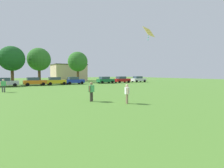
# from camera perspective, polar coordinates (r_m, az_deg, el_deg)

# --- Properties ---
(ground_plane) EXTENTS (160.00, 160.00, 0.00)m
(ground_plane) POSITION_cam_1_polar(r_m,az_deg,el_deg) (28.29, -28.76, -2.08)
(ground_plane) COLOR #568C33
(adult_bystander) EXTENTS (0.48, 0.70, 1.59)m
(adult_bystander) POSITION_cam_1_polar(r_m,az_deg,el_deg) (14.87, 4.72, -2.53)
(adult_bystander) COLOR #8C7259
(adult_bystander) RESTS_ON ground
(bystander_near_trees) EXTENTS (0.68, 0.58, 1.70)m
(bystander_near_trees) POSITION_cam_1_polar(r_m,az_deg,el_deg) (16.04, -6.49, -1.88)
(bystander_near_trees) COLOR #3F3833
(bystander_near_trees) RESTS_ON ground
(bystander_midfield) EXTENTS (0.79, 0.47, 1.73)m
(bystander_midfield) POSITION_cam_1_polar(r_m,az_deg,el_deg) (27.76, -30.95, -0.11)
(bystander_midfield) COLOR #4C4C51
(bystander_midfield) RESTS_ON ground
(kite) EXTENTS (1.39, 0.97, 1.14)m
(kite) POSITION_cam_1_polar(r_m,az_deg,el_deg) (16.78, 11.47, 15.58)
(kite) COLOR yellow
(parked_car_silver_1) EXTENTS (4.30, 2.02, 1.68)m
(parked_car_silver_1) POSITION_cam_1_polar(r_m,az_deg,el_deg) (39.10, -30.54, 0.51)
(parked_car_silver_1) COLOR silver
(parked_car_silver_1) RESTS_ON ground
(parked_car_orange_2) EXTENTS (4.30, 2.02, 1.68)m
(parked_car_orange_2) POSITION_cam_1_polar(r_m,az_deg,el_deg) (40.08, -23.18, 0.76)
(parked_car_orange_2) COLOR orange
(parked_car_orange_2) RESTS_ON ground
(parked_car_yellow_3) EXTENTS (4.30, 2.02, 1.68)m
(parked_car_yellow_3) POSITION_cam_1_polar(r_m,az_deg,el_deg) (41.05, -17.21, 0.94)
(parked_car_yellow_3) COLOR yellow
(parked_car_yellow_3) RESTS_ON ground
(parked_car_blue_4) EXTENTS (4.30, 2.02, 1.68)m
(parked_car_blue_4) POSITION_cam_1_polar(r_m,az_deg,el_deg) (42.29, -11.78, 1.08)
(parked_car_blue_4) COLOR #1E38AD
(parked_car_blue_4) RESTS_ON ground
(parked_car_green_5) EXTENTS (4.30, 2.02, 1.68)m
(parked_car_green_5) POSITION_cam_1_polar(r_m,az_deg,el_deg) (45.42, -2.10, 1.30)
(parked_car_green_5) COLOR #196B38
(parked_car_green_5) RESTS_ON ground
(parked_car_red_6) EXTENTS (4.30, 2.02, 1.68)m
(parked_car_red_6) POSITION_cam_1_polar(r_m,az_deg,el_deg) (48.05, 3.14, 1.41)
(parked_car_red_6) COLOR red
(parked_car_red_6) RESTS_ON ground
(parked_car_white_7) EXTENTS (4.30, 2.02, 1.68)m
(parked_car_white_7) POSITION_cam_1_polar(r_m,az_deg,el_deg) (52.13, 8.29, 1.53)
(parked_car_white_7) COLOR white
(parked_car_white_7) RESTS_ON ground
(tree_center_right) EXTENTS (5.41, 5.41, 8.43)m
(tree_center_right) POSITION_cam_1_polar(r_m,az_deg,el_deg) (45.56, -28.93, 6.98)
(tree_center_right) COLOR brown
(tree_center_right) RESTS_ON ground
(tree_right) EXTENTS (5.60, 5.60, 8.73)m
(tree_right) POSITION_cam_1_polar(r_m,az_deg,el_deg) (48.39, -21.94, 7.15)
(tree_right) COLOR brown
(tree_right) RESTS_ON ground
(tree_far_right) EXTENTS (5.38, 5.38, 8.38)m
(tree_far_right) POSITION_cam_1_polar(r_m,az_deg,el_deg) (50.72, -10.70, 6.88)
(tree_far_right) COLOR brown
(tree_far_right) RESTS_ON ground
(house_left) EXTENTS (10.55, 7.91, 5.46)m
(house_left) POSITION_cam_1_polar(r_m,az_deg,el_deg) (61.79, -13.43, 3.49)
(house_left) COLOR beige
(house_left) RESTS_ON ground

